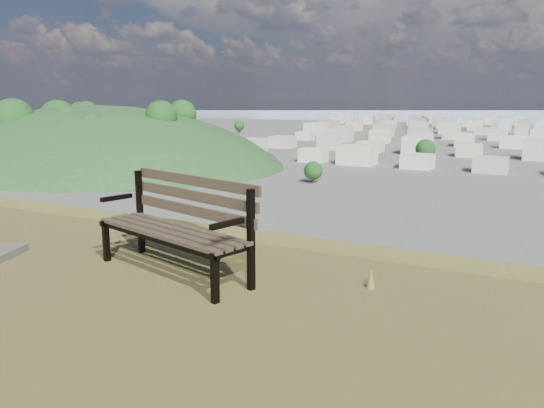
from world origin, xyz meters
The scene contains 5 objects.
park_bench centered at (0.70, 2.80, 25.50)m, with size 1.77×0.97×0.89m.
green_wooded_hill centered at (-156.31, 154.95, 0.13)m, with size 180.65×144.52×90.33m.
city_blocks centered at (0.00, 394.44, 3.50)m, with size 395.00×361.00×7.00m.
city_trees centered at (-26.39, 319.00, 4.83)m, with size 406.52×387.20×9.98m.
far_hills centered at (-60.92, 1402.93, 25.47)m, with size 2050.00×340.00×60.00m.
Camera 1 is at (3.62, -1.00, 26.61)m, focal length 35.00 mm.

